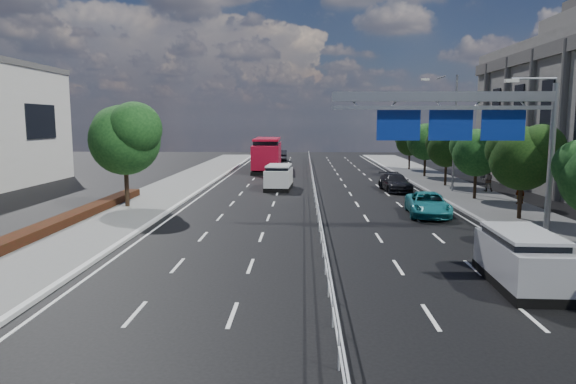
{
  "coord_description": "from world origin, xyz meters",
  "views": [
    {
      "loc": [
        -0.8,
        -13.92,
        5.45
      ],
      "look_at": [
        -1.47,
        8.38,
        2.4
      ],
      "focal_mm": 32.0,
      "sensor_mm": 36.0,
      "label": 1
    }
  ],
  "objects": [
    {
      "name": "parked_car_dark",
      "position": [
        6.5,
        26.79,
        0.69
      ],
      "size": [
        2.3,
        4.88,
        1.38
      ],
      "primitive_type": "imported",
      "rotation": [
        0.0,
        0.0,
        0.08
      ],
      "color": "black",
      "rests_on": "ground"
    },
    {
      "name": "near_tree_back",
      "position": [
        -11.94,
        17.97,
        4.61
      ],
      "size": [
        4.84,
        4.51,
        6.69
      ],
      "color": "black",
      "rests_on": "ground"
    },
    {
      "name": "pedestrian_a",
      "position": [
        13.4,
        19.78,
        1.12
      ],
      "size": [
        0.83,
        0.68,
        1.96
      ],
      "primitive_type": "imported",
      "rotation": [
        0.0,
        0.0,
        3.47
      ],
      "color": "gray",
      "rests_on": "sidewalk_far"
    },
    {
      "name": "streetlight_far",
      "position": [
        10.5,
        26.0,
        5.21
      ],
      "size": [
        2.78,
        2.4,
        9.0
      ],
      "color": "gray",
      "rests_on": "ground"
    },
    {
      "name": "far_tree_h",
      "position": [
        11.24,
        44.48,
        3.42
      ],
      "size": [
        3.41,
        3.18,
        4.91
      ],
      "color": "black",
      "rests_on": "ground"
    },
    {
      "name": "near_car_dark",
      "position": [
        -3.99,
        58.77,
        0.77
      ],
      "size": [
        1.76,
        4.72,
        1.54
      ],
      "primitive_type": "imported",
      "rotation": [
        0.0,
        0.0,
        3.17
      ],
      "color": "black",
      "rests_on": "ground"
    },
    {
      "name": "far_tree_e",
      "position": [
        11.25,
        21.98,
        3.56
      ],
      "size": [
        3.63,
        3.38,
        5.13
      ],
      "color": "black",
      "rests_on": "ground"
    },
    {
      "name": "far_tree_g",
      "position": [
        11.25,
        36.98,
        3.75
      ],
      "size": [
        3.96,
        3.69,
        5.45
      ],
      "color": "black",
      "rests_on": "ground"
    },
    {
      "name": "far_tree_f",
      "position": [
        11.24,
        29.48,
        3.49
      ],
      "size": [
        3.52,
        3.28,
        5.02
      ],
      "color": "black",
      "rests_on": "ground"
    },
    {
      "name": "parked_car_teal",
      "position": [
        6.5,
        15.96,
        0.68
      ],
      "size": [
        2.72,
        5.1,
        1.36
      ],
      "primitive_type": "imported",
      "rotation": [
        0.0,
        0.0,
        -0.1
      ],
      "color": "#1C7881",
      "rests_on": "ground"
    },
    {
      "name": "ground",
      "position": [
        0.0,
        0.0,
        0.0
      ],
      "size": [
        160.0,
        160.0,
        0.0
      ],
      "primitive_type": "plane",
      "color": "black",
      "rests_on": "ground"
    },
    {
      "name": "white_minivan",
      "position": [
        -2.81,
        27.69,
        0.98
      ],
      "size": [
        2.24,
        4.71,
        2.0
      ],
      "rotation": [
        0.0,
        0.0,
        -0.06
      ],
      "color": "black",
      "rests_on": "ground"
    },
    {
      "name": "silver_minivan",
      "position": [
        6.5,
        2.94,
        0.91
      ],
      "size": [
        2.05,
        4.53,
        1.86
      ],
      "rotation": [
        0.0,
        0.0,
        -0.03
      ],
      "color": "black",
      "rests_on": "ground"
    },
    {
      "name": "far_tree_d",
      "position": [
        11.25,
        14.48,
        3.69
      ],
      "size": [
        3.85,
        3.59,
        5.34
      ],
      "color": "black",
      "rests_on": "ground"
    },
    {
      "name": "overhead_gantry",
      "position": [
        6.74,
        10.05,
        5.61
      ],
      "size": [
        10.24,
        0.38,
        7.45
      ],
      "color": "gray",
      "rests_on": "ground"
    },
    {
      "name": "median_fence",
      "position": [
        0.0,
        22.5,
        0.53
      ],
      "size": [
        0.05,
        85.0,
        1.02
      ],
      "color": "silver",
      "rests_on": "ground"
    },
    {
      "name": "pedestrian_b",
      "position": [
        13.4,
        25.77,
        1.01
      ],
      "size": [
        0.97,
        0.83,
        1.75
      ],
      "primitive_type": "imported",
      "rotation": [
        0.0,
        0.0,
        2.92
      ],
      "color": "gray",
      "rests_on": "sidewalk_far"
    },
    {
      "name": "near_car_silver",
      "position": [
        -3.26,
        36.0,
        0.75
      ],
      "size": [
        2.14,
        4.56,
        1.51
      ],
      "primitive_type": "imported",
      "rotation": [
        0.0,
        0.0,
        3.06
      ],
      "color": "silver",
      "rests_on": "ground"
    },
    {
      "name": "kerb_near",
      "position": [
        -9.0,
        0.0,
        0.07
      ],
      "size": [
        0.25,
        140.0,
        0.15
      ],
      "primitive_type": "cube",
      "color": "silver",
      "rests_on": "ground"
    },
    {
      "name": "red_bus",
      "position": [
        -4.89,
        44.17,
        1.9
      ],
      "size": [
        3.18,
        12.29,
        3.65
      ],
      "rotation": [
        0.0,
        0.0,
        0.02
      ],
      "color": "black",
      "rests_on": "ground"
    }
  ]
}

